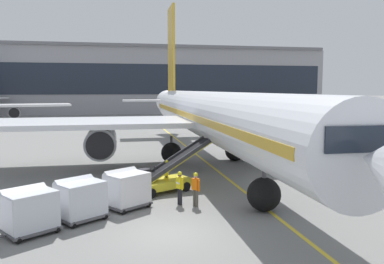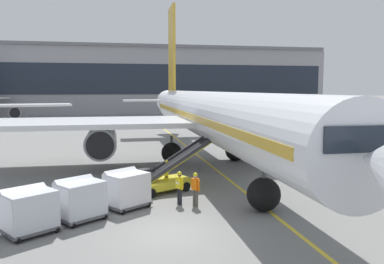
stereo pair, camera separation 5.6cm
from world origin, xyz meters
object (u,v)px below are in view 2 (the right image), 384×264
at_px(ground_crew_by_loader, 195,187).
at_px(safety_cone_engine_keepout, 136,176).
at_px(baggage_cart_lead, 126,188).
at_px(baggage_cart_third, 29,210).
at_px(safety_cone_wingtip, 133,180).
at_px(parked_airplane, 207,115).
at_px(baggage_cart_second, 80,199).
at_px(belt_loader, 165,177).
at_px(ground_crew_marshaller, 180,186).
at_px(ground_crew_by_carts, 166,172).

distance_m(ground_crew_by_loader, safety_cone_engine_keepout, 6.76).
distance_m(baggage_cart_lead, baggage_cart_third, 4.91).
relative_size(baggage_cart_third, safety_cone_wingtip, 4.05).
xyz_separation_m(parked_airplane, ground_crew_by_loader, (-3.18, -10.87, -2.88)).
xyz_separation_m(baggage_cart_second, baggage_cart_third, (-1.91, -1.33, 0.00)).
relative_size(belt_loader, baggage_cart_second, 1.98).
relative_size(safety_cone_engine_keepout, safety_cone_wingtip, 0.97).
height_order(parked_airplane, ground_crew_by_loader, parked_airplane).
bearing_deg(safety_cone_engine_keepout, parked_airplane, 38.87).
distance_m(parked_airplane, belt_loader, 9.28).
bearing_deg(ground_crew_by_loader, ground_crew_marshaller, 150.16).
bearing_deg(baggage_cart_third, ground_crew_marshaller, 22.51).
bearing_deg(parked_airplane, ground_crew_by_loader, -106.31).
bearing_deg(belt_loader, baggage_cart_second, -136.15).
distance_m(baggage_cart_second, safety_cone_wingtip, 6.76).
bearing_deg(belt_loader, ground_crew_marshaller, -82.06).
xyz_separation_m(baggage_cart_lead, baggage_cart_third, (-4.04, -2.80, 0.00)).
distance_m(ground_crew_marshaller, safety_cone_engine_keepout, 6.11).
relative_size(ground_crew_by_loader, ground_crew_by_carts, 1.00).
xyz_separation_m(ground_crew_by_carts, ground_crew_marshaller, (0.23, -3.35, 0.00)).
xyz_separation_m(parked_airplane, ground_crew_marshaller, (-3.92, -10.44, -2.88)).
relative_size(ground_crew_marshaller, safety_cone_wingtip, 2.63).
height_order(belt_loader, baggage_cart_second, belt_loader).
height_order(belt_loader, safety_cone_wingtip, belt_loader).
height_order(baggage_cart_second, ground_crew_by_loader, baggage_cart_second).
relative_size(baggage_cart_second, safety_cone_wingtip, 4.05).
bearing_deg(baggage_cart_second, ground_crew_marshaller, 16.86).
bearing_deg(baggage_cart_lead, ground_crew_by_loader, -7.23).
height_order(ground_crew_by_loader, ground_crew_by_carts, same).
distance_m(baggage_cart_lead, baggage_cart_second, 2.58).
distance_m(baggage_cart_lead, safety_cone_wingtip, 4.78).
xyz_separation_m(parked_airplane, baggage_cart_third, (-10.66, -13.23, -2.88)).
bearing_deg(ground_crew_by_loader, safety_cone_wingtip, 119.39).
xyz_separation_m(baggage_cart_third, safety_cone_engine_keepout, (4.86, 8.56, -0.69)).
height_order(baggage_cart_third, ground_crew_marshaller, baggage_cart_third).
distance_m(baggage_cart_third, ground_crew_by_loader, 7.84).
bearing_deg(ground_crew_by_carts, baggage_cart_third, -136.63).
height_order(baggage_cart_lead, ground_crew_by_loader, baggage_cart_lead).
bearing_deg(baggage_cart_lead, parked_airplane, 57.59).
height_order(baggage_cart_second, safety_cone_wingtip, baggage_cart_second).
height_order(baggage_cart_third, safety_cone_wingtip, baggage_cart_third).
height_order(baggage_cart_second, safety_cone_engine_keepout, baggage_cart_second).
xyz_separation_m(belt_loader, baggage_cart_second, (-4.43, -4.26, 0.14)).
height_order(parked_airplane, baggage_cart_second, parked_airplane).
xyz_separation_m(parked_airplane, safety_cone_wingtip, (-6.07, -5.73, -3.55)).
xyz_separation_m(baggage_cart_second, ground_crew_marshaller, (4.82, 1.46, -0.00)).
xyz_separation_m(parked_airplane, baggage_cart_lead, (-6.62, -10.43, -2.88)).
xyz_separation_m(baggage_cart_lead, ground_crew_by_loader, (3.44, -0.44, -0.00)).
height_order(parked_airplane, ground_crew_by_carts, parked_airplane).
relative_size(baggage_cart_lead, ground_crew_by_carts, 1.54).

